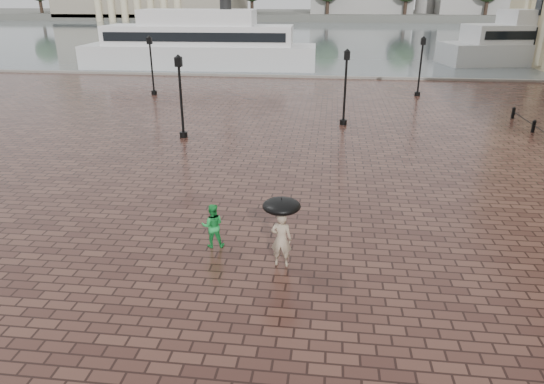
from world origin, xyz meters
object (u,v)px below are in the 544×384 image
at_px(street_lamps, 277,76).
at_px(ferry_near, 200,44).
at_px(child_pedestrian, 213,226).
at_px(adult_pedestrian, 281,239).

relative_size(street_lamps, ferry_near, 0.85).
distance_m(child_pedestrian, ferry_near, 41.33).
bearing_deg(street_lamps, ferry_near, 118.15).
height_order(adult_pedestrian, child_pedestrian, adult_pedestrian).
bearing_deg(child_pedestrian, adult_pedestrian, 146.81).
bearing_deg(street_lamps, adult_pedestrian, -83.37).
xyz_separation_m(street_lamps, ferry_near, (-10.71, 20.02, 0.15)).
relative_size(street_lamps, adult_pedestrian, 12.62).
height_order(child_pedestrian, ferry_near, ferry_near).
bearing_deg(ferry_near, child_pedestrian, -76.63).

